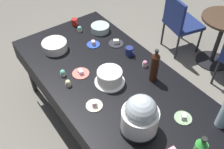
% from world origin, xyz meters
% --- Properties ---
extents(ground, '(9.00, 9.00, 0.00)m').
position_xyz_m(ground, '(0.00, 0.00, 0.00)').
color(ground, slate).
extents(potluck_table, '(2.20, 1.10, 0.75)m').
position_xyz_m(potluck_table, '(0.00, 0.00, 0.69)').
color(potluck_table, black).
rests_on(potluck_table, ground).
extents(frosted_layer_cake, '(0.28, 0.28, 0.13)m').
position_xyz_m(frosted_layer_cake, '(0.03, -0.05, 0.81)').
color(frosted_layer_cake, silver).
rests_on(frosted_layer_cake, potluck_table).
extents(slow_cooker, '(0.29, 0.29, 0.35)m').
position_xyz_m(slow_cooker, '(0.57, -0.16, 0.91)').
color(slow_cooker, black).
rests_on(slow_cooker, potluck_table).
extents(glass_salad_bowl, '(0.21, 0.21, 0.07)m').
position_xyz_m(glass_salad_bowl, '(-0.71, 0.35, 0.79)').
color(glass_salad_bowl, '#B2C6BC').
rests_on(glass_salad_bowl, potluck_table).
extents(ceramic_snack_bowl, '(0.26, 0.26, 0.09)m').
position_xyz_m(ceramic_snack_bowl, '(-0.70, -0.22, 0.80)').
color(ceramic_snack_bowl, silver).
rests_on(ceramic_snack_bowl, potluck_table).
extents(dessert_plate_sage, '(0.14, 0.14, 0.05)m').
position_xyz_m(dessert_plate_sage, '(0.70, 0.19, 0.76)').
color(dessert_plate_sage, '#8CA87F').
rests_on(dessert_plate_sage, potluck_table).
extents(dessert_plate_cream, '(0.14, 0.14, 0.06)m').
position_xyz_m(dessert_plate_cream, '(0.18, -0.31, 0.76)').
color(dessert_plate_cream, beige).
rests_on(dessert_plate_cream, potluck_table).
extents(dessert_plate_charcoal, '(0.16, 0.16, 0.05)m').
position_xyz_m(dessert_plate_charcoal, '(-0.40, 0.35, 0.76)').
color(dessert_plate_charcoal, '#2D2D33').
rests_on(dessert_plate_charcoal, potluck_table).
extents(dessert_plate_coral, '(0.16, 0.16, 0.04)m').
position_xyz_m(dessert_plate_coral, '(-0.23, -0.20, 0.76)').
color(dessert_plate_coral, '#E07266').
rests_on(dessert_plate_coral, potluck_table).
extents(dessert_plate_cobalt, '(0.14, 0.14, 0.05)m').
position_xyz_m(dessert_plate_cobalt, '(-0.53, 0.14, 0.76)').
color(dessert_plate_cobalt, '#2D4CB2').
rests_on(dessert_plate_cobalt, potluck_table).
extents(cupcake_vanilla, '(0.05, 0.05, 0.07)m').
position_xyz_m(cupcake_vanilla, '(0.05, 0.36, 0.78)').
color(cupcake_vanilla, beige).
rests_on(cupcake_vanilla, potluck_table).
extents(cupcake_rose, '(0.05, 0.05, 0.07)m').
position_xyz_m(cupcake_rose, '(-0.16, -0.37, 0.78)').
color(cupcake_rose, beige).
rests_on(cupcake_rose, potluck_table).
extents(cupcake_cocoa, '(0.05, 0.05, 0.07)m').
position_xyz_m(cupcake_cocoa, '(-0.84, 0.16, 0.78)').
color(cupcake_cocoa, beige).
rests_on(cupcake_cocoa, potluck_table).
extents(cupcake_lemon, '(0.05, 0.05, 0.07)m').
position_xyz_m(cupcake_lemon, '(-0.30, -0.35, 0.78)').
color(cupcake_lemon, beige).
rests_on(cupcake_lemon, potluck_table).
extents(soda_bottle_cola, '(0.08, 0.08, 0.34)m').
position_xyz_m(soda_bottle_cola, '(0.23, 0.30, 0.91)').
color(soda_bottle_cola, '#33190F').
rests_on(soda_bottle_cola, potluck_table).
extents(coffee_mug_navy, '(0.12, 0.08, 0.09)m').
position_xyz_m(coffee_mug_navy, '(-0.18, 0.35, 0.79)').
color(coffee_mug_navy, navy).
rests_on(coffee_mug_navy, potluck_table).
extents(coffee_mug_red, '(0.11, 0.07, 0.08)m').
position_xyz_m(coffee_mug_red, '(-0.98, 0.18, 0.79)').
color(coffee_mug_red, '#B2231E').
rests_on(coffee_mug_red, potluck_table).
extents(maroon_chair_left, '(0.53, 0.53, 0.85)m').
position_xyz_m(maroon_chair_left, '(-0.57, 1.59, 0.49)').
color(maroon_chair_left, navy).
rests_on(maroon_chair_left, ground).
extents(round_cafe_table, '(0.60, 0.60, 0.72)m').
position_xyz_m(round_cafe_table, '(-0.05, 1.81, 0.50)').
color(round_cafe_table, '#473323').
rests_on(round_cafe_table, ground).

